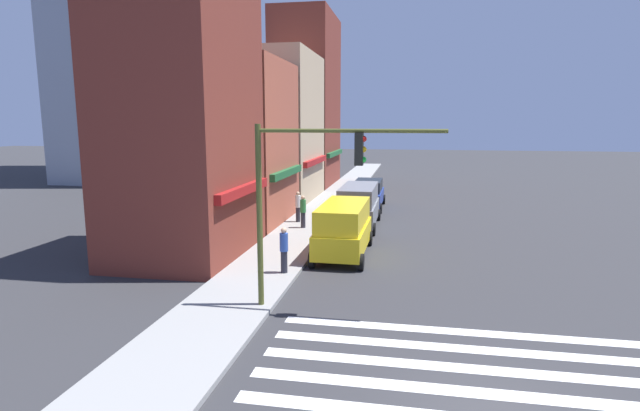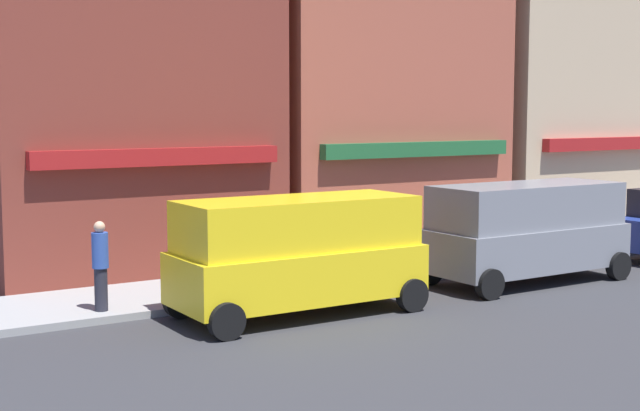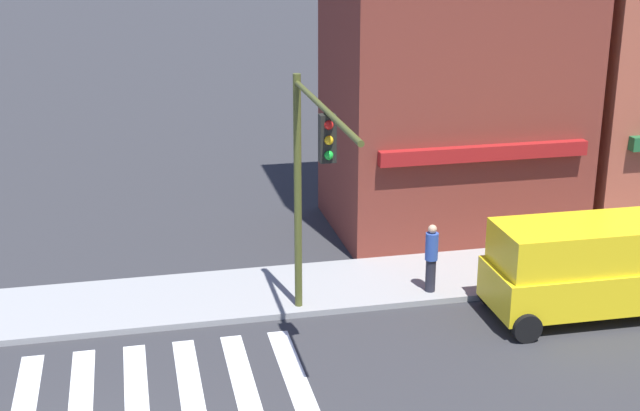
% 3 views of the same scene
% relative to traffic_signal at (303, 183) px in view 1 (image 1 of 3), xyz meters
% --- Properties ---
extents(sidewalk_left, '(120.00, 3.00, 0.15)m').
position_rel_traffic_signal_xyz_m(sidewalk_left, '(-5.05, 2.50, -3.99)').
color(sidewalk_left, gray).
rests_on(sidewalk_left, ground_plane).
extents(storefront_row, '(33.61, 5.30, 15.43)m').
position_rel_traffic_signal_xyz_m(storefront_row, '(19.99, 6.49, 2.25)').
color(storefront_row, maroon).
rests_on(storefront_row, ground_plane).
extents(traffic_signal, '(0.32, 5.65, 5.82)m').
position_rel_traffic_signal_xyz_m(traffic_signal, '(0.00, 0.00, 0.00)').
color(traffic_signal, '#474C1E').
rests_on(traffic_signal, ground_plane).
extents(van_yellow, '(5.02, 2.22, 2.34)m').
position_rel_traffic_signal_xyz_m(van_yellow, '(6.80, -0.30, -2.78)').
color(van_yellow, yellow).
rests_on(van_yellow, ground_plane).
extents(van_grey, '(5.01, 2.22, 2.34)m').
position_rel_traffic_signal_xyz_m(van_grey, '(13.11, -0.30, -2.78)').
color(van_grey, slate).
rests_on(van_grey, ground_plane).
extents(suv_blue, '(4.71, 2.12, 1.94)m').
position_rel_traffic_signal_xyz_m(suv_blue, '(19.43, -0.30, -3.03)').
color(suv_blue, navy).
rests_on(suv_blue, ground_plane).
extents(pedestrian_green_top, '(0.32, 0.32, 1.77)m').
position_rel_traffic_signal_xyz_m(pedestrian_green_top, '(11.62, 2.58, -2.99)').
color(pedestrian_green_top, '#23232D').
rests_on(pedestrian_green_top, sidewalk_left).
extents(pedestrian_white_shirt, '(0.32, 0.32, 1.77)m').
position_rel_traffic_signal_xyz_m(pedestrian_white_shirt, '(13.17, 3.22, -2.99)').
color(pedestrian_white_shirt, '#23232D').
rests_on(pedestrian_white_shirt, sidewalk_left).
extents(pedestrian_blue_shirt, '(0.32, 0.32, 1.77)m').
position_rel_traffic_signal_xyz_m(pedestrian_blue_shirt, '(3.40, 1.52, -2.99)').
color(pedestrian_blue_shirt, '#23232D').
rests_on(pedestrian_blue_shirt, sidewalk_left).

